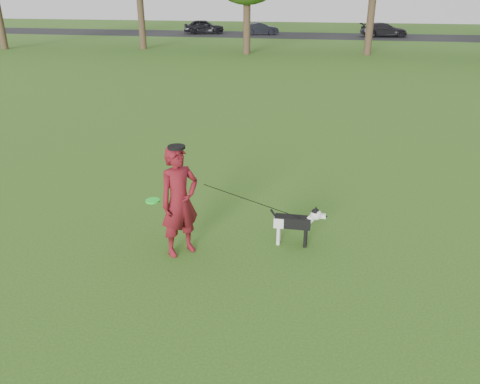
% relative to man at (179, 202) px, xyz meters
% --- Properties ---
extents(ground, '(120.00, 120.00, 0.00)m').
position_rel_man_xyz_m(ground, '(0.47, 0.39, -0.92)').
color(ground, '#285116').
rests_on(ground, ground).
extents(road, '(120.00, 7.00, 0.02)m').
position_rel_man_xyz_m(road, '(0.47, 40.39, -0.91)').
color(road, black).
rests_on(road, ground).
extents(man, '(0.78, 0.80, 1.85)m').
position_rel_man_xyz_m(man, '(0.00, 0.00, 0.00)').
color(man, '#5F100D').
rests_on(man, ground).
extents(dog, '(0.96, 0.19, 0.73)m').
position_rel_man_xyz_m(dog, '(1.85, 0.61, -0.48)').
color(dog, black).
rests_on(dog, ground).
extents(car_left, '(4.19, 2.54, 1.33)m').
position_rel_man_xyz_m(car_left, '(-10.38, 40.39, -0.24)').
color(car_left, black).
rests_on(car_left, road).
extents(car_mid, '(3.55, 2.06, 1.11)m').
position_rel_man_xyz_m(car_mid, '(-4.75, 40.39, -0.35)').
color(car_mid, black).
rests_on(car_mid, road).
extents(car_right, '(4.43, 2.34, 1.23)m').
position_rel_man_xyz_m(car_right, '(6.65, 40.39, -0.29)').
color(car_right, '#232127').
rests_on(car_right, road).
extents(man_held_items, '(2.53, 0.80, 1.37)m').
position_rel_man_xyz_m(man_held_items, '(1.20, 0.27, -0.04)').
color(man_held_items, '#1DE62B').
rests_on(man_held_items, ground).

